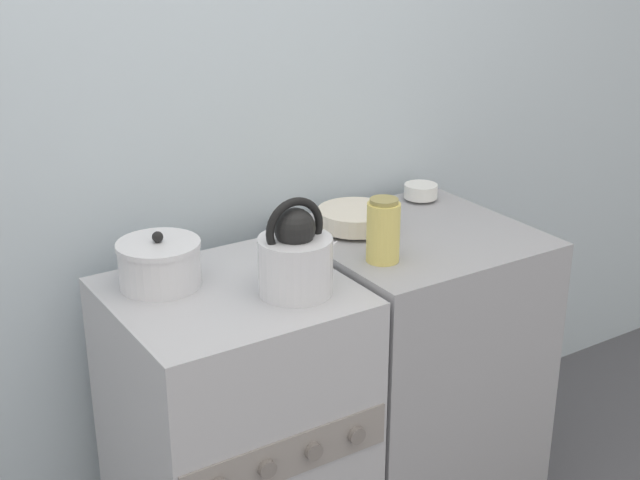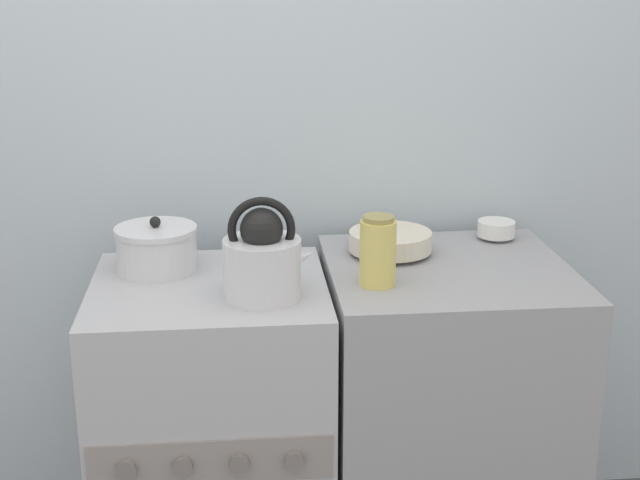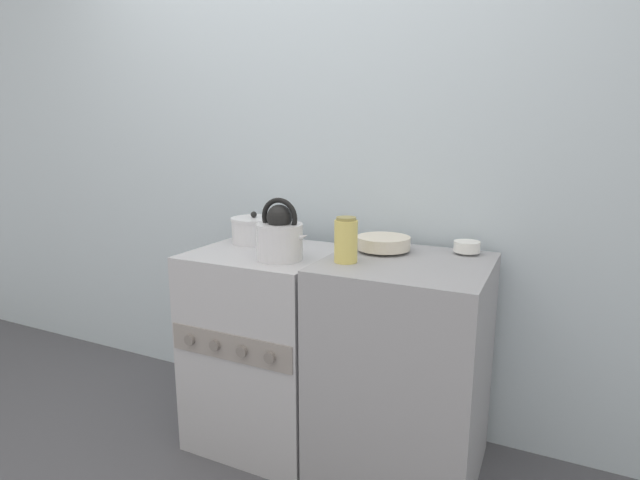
{
  "view_description": "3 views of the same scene",
  "coord_description": "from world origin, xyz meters",
  "px_view_note": "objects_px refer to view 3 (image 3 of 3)",
  "views": [
    {
      "loc": [
        -0.89,
        -1.53,
        1.79
      ],
      "look_at": [
        0.24,
        0.24,
        0.96
      ],
      "focal_mm": 50.0,
      "sensor_mm": 36.0,
      "label": 1
    },
    {
      "loc": [
        0.07,
        -1.79,
        1.63
      ],
      "look_at": [
        0.27,
        0.25,
        0.98
      ],
      "focal_mm": 50.0,
      "sensor_mm": 36.0,
      "label": 2
    },
    {
      "loc": [
        1.1,
        -1.48,
        1.35
      ],
      "look_at": [
        0.27,
        0.24,
        0.94
      ],
      "focal_mm": 28.0,
      "sensor_mm": 36.0,
      "label": 3
    }
  ],
  "objects_px": {
    "enamel_bowl": "(383,243)",
    "small_ceramic_bowl": "(467,247)",
    "storage_jar": "(346,240)",
    "stove": "(267,346)",
    "kettle": "(280,236)",
    "cooking_pot": "(254,230)"
  },
  "relations": [
    {
      "from": "cooking_pot",
      "to": "enamel_bowl",
      "type": "distance_m",
      "value": 0.61
    },
    {
      "from": "small_ceramic_bowl",
      "to": "enamel_bowl",
      "type": "bearing_deg",
      "value": -162.5
    },
    {
      "from": "stove",
      "to": "small_ceramic_bowl",
      "type": "height_order",
      "value": "small_ceramic_bowl"
    },
    {
      "from": "kettle",
      "to": "enamel_bowl",
      "type": "bearing_deg",
      "value": 34.99
    },
    {
      "from": "stove",
      "to": "kettle",
      "type": "distance_m",
      "value": 0.55
    },
    {
      "from": "kettle",
      "to": "cooking_pot",
      "type": "xyz_separation_m",
      "value": [
        -0.26,
        0.22,
        -0.04
      ]
    },
    {
      "from": "enamel_bowl",
      "to": "storage_jar",
      "type": "height_order",
      "value": "storage_jar"
    },
    {
      "from": "small_ceramic_bowl",
      "to": "storage_jar",
      "type": "xyz_separation_m",
      "value": [
        -0.39,
        -0.33,
        0.05
      ]
    },
    {
      "from": "storage_jar",
      "to": "stove",
      "type": "bearing_deg",
      "value": 168.58
    },
    {
      "from": "kettle",
      "to": "storage_jar",
      "type": "height_order",
      "value": "kettle"
    },
    {
      "from": "stove",
      "to": "cooking_pot",
      "type": "distance_m",
      "value": 0.52
    },
    {
      "from": "stove",
      "to": "enamel_bowl",
      "type": "relative_size",
      "value": 3.96
    },
    {
      "from": "kettle",
      "to": "cooking_pot",
      "type": "height_order",
      "value": "kettle"
    },
    {
      "from": "cooking_pot",
      "to": "small_ceramic_bowl",
      "type": "bearing_deg",
      "value": 7.56
    },
    {
      "from": "storage_jar",
      "to": "cooking_pot",
      "type": "bearing_deg",
      "value": 159.29
    },
    {
      "from": "small_ceramic_bowl",
      "to": "storage_jar",
      "type": "relative_size",
      "value": 0.61
    },
    {
      "from": "cooking_pot",
      "to": "small_ceramic_bowl",
      "type": "distance_m",
      "value": 0.93
    },
    {
      "from": "stove",
      "to": "enamel_bowl",
      "type": "distance_m",
      "value": 0.69
    },
    {
      "from": "stove",
      "to": "small_ceramic_bowl",
      "type": "bearing_deg",
      "value": 17.07
    },
    {
      "from": "kettle",
      "to": "small_ceramic_bowl",
      "type": "bearing_deg",
      "value": 27.29
    },
    {
      "from": "enamel_bowl",
      "to": "small_ceramic_bowl",
      "type": "distance_m",
      "value": 0.33
    },
    {
      "from": "stove",
      "to": "cooking_pot",
      "type": "relative_size",
      "value": 4.15
    }
  ]
}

